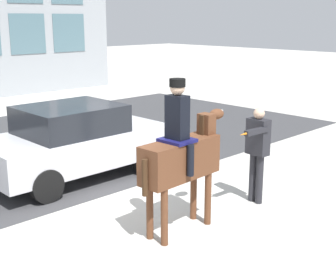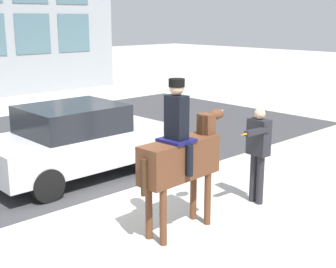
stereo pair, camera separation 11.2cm
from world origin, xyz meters
name	(u,v)px [view 1 (the left image)]	position (x,y,z in m)	size (l,w,h in m)	color
ground_plane	(116,205)	(0.00, 0.00, 0.00)	(80.00, 80.00, 0.00)	#B2AFA8
road_surface	(0,153)	(0.00, 4.75, 0.00)	(18.93, 8.50, 0.01)	#38383A
mounted_horse_lead	(182,155)	(0.11, -1.53, 1.26)	(1.83, 0.65, 2.44)	#59331E
pedestrian_bystander	(257,148)	(1.94, -1.66, 1.04)	(0.84, 0.43, 1.77)	#232328
street_car_near_lane	(74,141)	(0.36, 1.87, 0.79)	(3.91, 1.95, 1.55)	#B7B7BC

